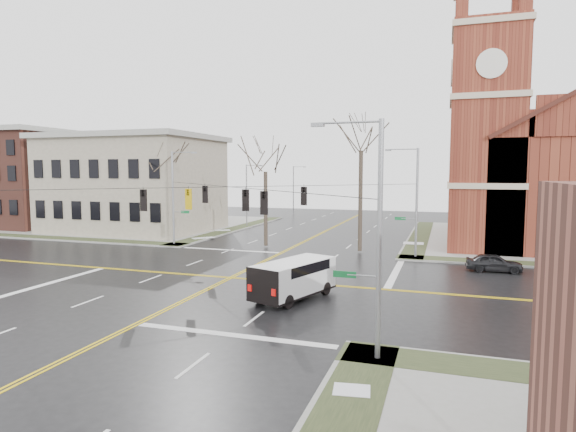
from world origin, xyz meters
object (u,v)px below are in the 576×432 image
(signal_pole_ne, at_px, (415,199))
(streetlight_north_b, at_px, (294,188))
(parked_car_a, at_px, (494,263))
(streetlight_north_a, at_px, (248,193))
(parked_car_b, at_px, (575,268))
(signal_pole_nw, at_px, (175,195))
(tree_nw_far, at_px, (161,168))
(tree_ne, at_px, (361,144))
(cargo_van, at_px, (296,276))
(church, at_px, (564,159))
(tree_nw_near, at_px, (265,167))
(signal_pole_se, at_px, (375,233))

(signal_pole_ne, height_order, streetlight_north_b, signal_pole_ne)
(parked_car_a, bearing_deg, streetlight_north_b, 31.32)
(streetlight_north_a, height_order, parked_car_b, streetlight_north_a)
(signal_pole_nw, height_order, tree_nw_far, tree_nw_far)
(signal_pole_ne, height_order, tree_ne, tree_ne)
(streetlight_north_b, bearing_deg, cargo_van, -72.32)
(church, height_order, tree_ne, church)
(signal_pole_ne, xyz_separation_m, streetlight_north_a, (-21.97, 16.50, -0.48))
(streetlight_north_a, distance_m, parked_car_a, 34.63)
(church, bearing_deg, tree_nw_near, -156.93)
(streetlight_north_a, distance_m, parked_car_b, 38.85)
(tree_nw_far, bearing_deg, church, 16.28)
(parked_car_a, relative_size, tree_nw_far, 0.37)
(church, bearing_deg, signal_pole_ne, -135.34)
(streetlight_north_b, distance_m, cargo_van, 54.19)
(church, bearing_deg, parked_car_a, -113.97)
(signal_pole_se, relative_size, tree_ne, 0.67)
(signal_pole_se, distance_m, parked_car_a, 20.64)
(streetlight_north_a, height_order, streetlight_north_b, same)
(signal_pole_ne, xyz_separation_m, signal_pole_se, (0.00, -23.00, 0.00))
(parked_car_a, bearing_deg, signal_pole_nw, 79.21)
(cargo_van, distance_m, tree_ne, 18.46)
(parked_car_a, distance_m, tree_nw_near, 21.59)
(church, relative_size, signal_pole_se, 3.06)
(signal_pole_nw, distance_m, tree_ne, 18.57)
(cargo_van, bearing_deg, signal_pole_nw, 157.69)
(streetlight_north_a, relative_size, tree_nw_far, 0.76)
(signal_pole_ne, xyz_separation_m, parked_car_b, (11.12, -3.46, -4.40))
(signal_pole_ne, relative_size, streetlight_north_a, 1.12)
(tree_nw_near, bearing_deg, streetlight_north_a, 118.86)
(streetlight_north_a, xyz_separation_m, parked_car_b, (33.09, -19.96, -3.92))
(signal_pole_nw, height_order, streetlight_north_a, signal_pole_nw)
(signal_pole_nw, xyz_separation_m, tree_ne, (17.92, 1.40, 4.68))
(church, distance_m, parked_car_a, 20.14)
(tree_ne, bearing_deg, tree_nw_near, 178.22)
(cargo_van, bearing_deg, parked_car_a, 63.81)
(signal_pole_se, bearing_deg, parked_car_a, 73.01)
(tree_nw_near, bearing_deg, tree_ne, -1.78)
(cargo_van, bearing_deg, signal_pole_se, -36.12)
(parked_car_a, xyz_separation_m, tree_ne, (-10.62, 5.08, 8.97))
(signal_pole_ne, distance_m, signal_pole_se, 23.00)
(signal_pole_ne, distance_m, tree_nw_far, 25.61)
(parked_car_b, relative_size, tree_nw_near, 0.31)
(signal_pole_nw, bearing_deg, parked_car_b, -5.86)
(cargo_van, bearing_deg, tree_nw_near, 135.32)
(church, relative_size, tree_ne, 2.06)
(signal_pole_se, height_order, cargo_van, signal_pole_se)
(streetlight_north_a, bearing_deg, signal_pole_se, -60.91)
(signal_pole_nw, relative_size, tree_nw_far, 0.86)
(signal_pole_nw, height_order, tree_ne, tree_ne)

